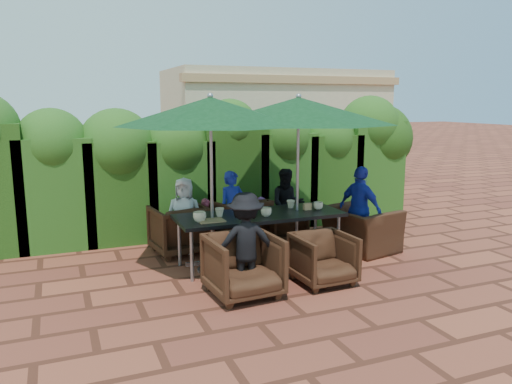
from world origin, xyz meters
name	(u,v)px	position (x,y,z in m)	size (l,w,h in m)	color
ground	(251,269)	(0.00, 0.00, 0.00)	(80.00, 80.00, 0.00)	brown
dining_table	(260,219)	(0.22, 0.20, 0.68)	(2.42, 0.90, 0.75)	black
umbrella_left	(210,112)	(-0.51, 0.18, 2.21)	(2.55, 2.55, 2.46)	gray
umbrella_right	(298,111)	(0.83, 0.22, 2.21)	(2.82, 2.82, 2.46)	gray
chair_far_left	(180,227)	(-0.74, 1.15, 0.42)	(0.81, 0.76, 0.84)	black
chair_far_mid	(238,219)	(0.27, 1.26, 0.43)	(0.84, 0.78, 0.86)	black
chair_far_right	(282,220)	(1.04, 1.21, 0.35)	(0.69, 0.64, 0.71)	black
chair_near_left	(243,263)	(-0.44, -0.86, 0.42)	(0.82, 0.77, 0.84)	black
chair_near_right	(324,256)	(0.68, -0.85, 0.37)	(0.71, 0.67, 0.73)	black
chair_end_right	(361,222)	(1.96, 0.21, 0.46)	(1.06, 0.69, 0.92)	black
adult_far_left	(184,215)	(-0.65, 1.18, 0.59)	(0.58, 0.35, 1.19)	silver
adult_far_mid	(233,210)	(0.13, 1.13, 0.63)	(0.45, 0.37, 1.26)	#1F2EAC
adult_far_right	(287,205)	(1.15, 1.22, 0.61)	(0.59, 0.36, 1.23)	black
adult_near_left	(245,243)	(-0.36, -0.73, 0.63)	(0.81, 0.37, 1.26)	black
adult_end_right	(360,209)	(1.92, 0.19, 0.68)	(0.80, 0.40, 1.36)	#1F2EAC
child_left	(207,223)	(-0.27, 1.26, 0.41)	(0.29, 0.24, 0.81)	#C04462
child_right	(262,220)	(0.67, 1.18, 0.39)	(0.28, 0.23, 0.79)	purple
pedestrian_a	(255,169)	(1.77, 4.23, 0.81)	(1.50, 0.54, 1.61)	#227D2B
pedestrian_b	(281,170)	(2.43, 4.26, 0.76)	(0.73, 0.45, 1.52)	#C04462
pedestrian_c	(307,163)	(3.13, 4.25, 0.89)	(1.14, 0.52, 1.78)	gray
cup_a	(200,217)	(-0.72, 0.04, 0.82)	(0.18, 0.18, 0.14)	beige
cup_b	(220,212)	(-0.37, 0.25, 0.81)	(0.13, 0.13, 0.12)	beige
cup_c	(266,212)	(0.24, 0.02, 0.81)	(0.16, 0.16, 0.12)	beige
cup_d	(291,204)	(0.81, 0.39, 0.81)	(0.13, 0.13, 0.12)	beige
cup_e	(318,206)	(1.14, 0.13, 0.81)	(0.15, 0.15, 0.12)	beige
ketchup_bottle	(249,209)	(0.06, 0.20, 0.83)	(0.04, 0.04, 0.17)	#B20C0A
sauce_bottle	(251,207)	(0.14, 0.32, 0.83)	(0.04, 0.04, 0.17)	#4C230C
serving_tray	(211,221)	(-0.57, 0.03, 0.76)	(0.35, 0.25, 0.02)	#99764A
number_block_left	(247,212)	(0.01, 0.20, 0.80)	(0.12, 0.06, 0.10)	tan
number_block_right	(307,207)	(0.98, 0.18, 0.80)	(0.12, 0.06, 0.10)	tan
hedge_wall	(195,159)	(-0.15, 2.32, 1.34)	(9.10, 1.60, 2.51)	#193A10
building	(275,127)	(3.50, 6.99, 1.61)	(6.20, 3.08, 3.20)	beige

